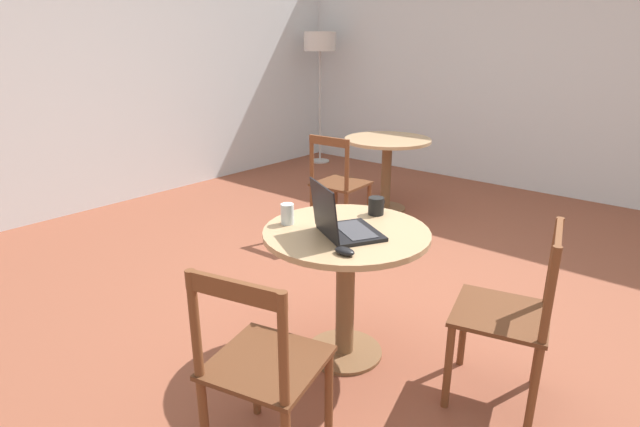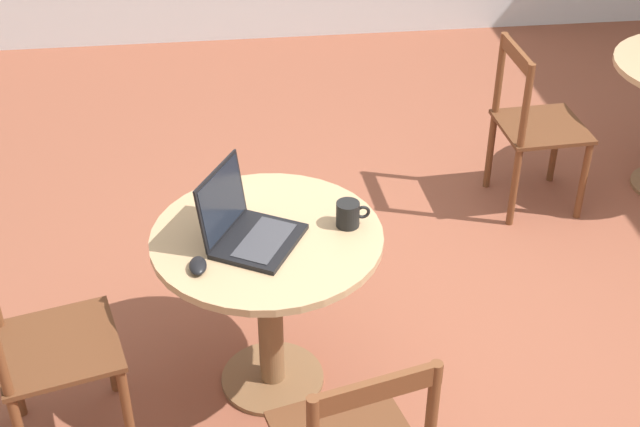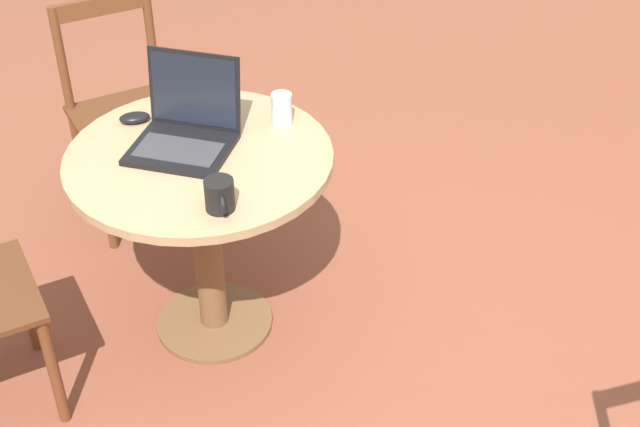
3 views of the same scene
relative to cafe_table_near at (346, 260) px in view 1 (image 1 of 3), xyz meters
The scene contains 13 objects.
ground_plane 0.89m from the cafe_table_near, 21.74° to the left, with size 16.00×16.00×0.00m, color brown.
wall_back 3.64m from the cafe_table_near, 79.49° to the left, with size 9.40×0.06×2.70m.
wall_side 3.97m from the cafe_table_near, ahead, with size 0.06×9.40×2.70m.
cafe_table_near is the anchor object (origin of this frame).
cafe_table_mid 2.52m from the cafe_table_near, 28.22° to the left, with size 0.84×0.84×0.72m.
chair_near_front 0.82m from the cafe_table_near, 75.74° to the right, with size 0.50×0.50×0.87m.
chair_near_left 0.83m from the cafe_table_near, 165.40° to the right, with size 0.50×0.50×0.87m.
chair_mid_left 1.81m from the cafe_table_near, 39.46° to the left, with size 0.43×0.43×0.87m.
floor_lamp 4.67m from the cafe_table_near, 41.88° to the left, with size 0.42×0.42×1.72m.
laptop 0.23m from the cafe_table_near, 158.11° to the right, with size 0.40×0.40×0.27m.
mouse 0.35m from the cafe_table_near, 144.21° to the right, with size 0.06×0.10×0.03m.
mug 0.37m from the cafe_table_near, ahead, with size 0.12×0.09×0.10m.
drinking_glass 0.38m from the cafe_table_near, 112.95° to the left, with size 0.07×0.07×0.11m.
Camera 1 is at (-2.51, -1.66, 1.61)m, focal length 28.00 mm.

